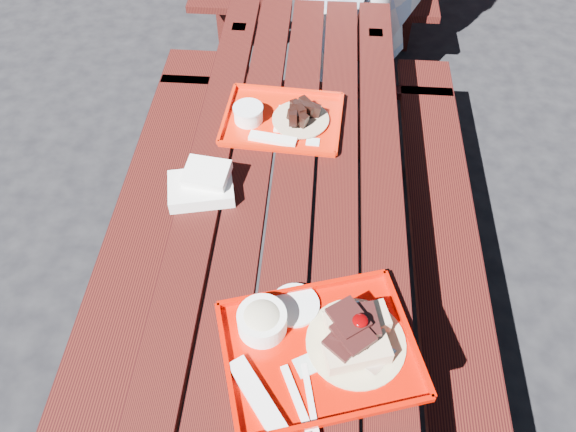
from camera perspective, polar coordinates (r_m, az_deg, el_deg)
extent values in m
plane|color=black|center=(2.46, 0.26, -9.33)|extent=(60.00, 60.00, 0.00)
cube|color=#3D120B|center=(1.90, -8.72, 2.33)|extent=(0.14, 2.40, 0.04)
cube|color=#3D120B|center=(1.88, -4.23, 2.09)|extent=(0.14, 2.40, 0.04)
cube|color=#3D120B|center=(1.87, 0.35, 1.83)|extent=(0.14, 2.40, 0.04)
cube|color=#3D120B|center=(1.86, 4.95, 1.57)|extent=(0.14, 2.40, 0.04)
cube|color=#3D120B|center=(1.88, 9.52, 1.29)|extent=(0.14, 2.40, 0.04)
cube|color=#3D120B|center=(2.20, -14.95, -2.48)|extent=(0.25, 2.40, 0.04)
cube|color=#3D120B|center=(2.90, -10.13, 8.29)|extent=(0.06, 0.06, 0.42)
cube|color=#3D120B|center=(2.16, 15.90, -4.33)|extent=(0.25, 2.40, 0.04)
cube|color=#3D120B|center=(2.87, 13.27, 7.02)|extent=(0.06, 0.06, 0.42)
cube|color=#3D120B|center=(2.83, -4.48, 12.21)|extent=(0.06, 0.06, 0.75)
cube|color=#3D120B|center=(2.81, 7.98, 11.55)|extent=(0.06, 0.06, 0.75)
cube|color=#3D120B|center=(2.77, 1.77, 12.83)|extent=(1.40, 0.06, 0.04)
cube|color=#3D120B|center=(3.78, -6.80, 19.91)|extent=(0.06, 0.06, 0.42)
cube|color=#3D120B|center=(3.75, 11.98, 18.95)|extent=(0.06, 0.06, 0.42)
cube|color=#3D120B|center=(3.54, 7.78, 20.62)|extent=(0.06, 0.06, 0.75)
cube|color=#C20C00|center=(1.53, 3.19, -13.60)|extent=(0.58, 0.50, 0.01)
cube|color=#C20C00|center=(1.61, 1.51, -7.38)|extent=(0.47, 0.15, 0.02)
cube|color=#C20C00|center=(1.45, 5.22, -19.89)|extent=(0.47, 0.15, 0.02)
cube|color=#C20C00|center=(1.57, 12.06, -11.32)|extent=(0.12, 0.37, 0.02)
cube|color=#C20C00|center=(1.50, -6.18, -15.10)|extent=(0.12, 0.37, 0.02)
cylinder|color=#C1B386|center=(1.54, 6.90, -12.63)|extent=(0.27, 0.27, 0.01)
cube|color=beige|center=(1.49, 7.03, -13.57)|extent=(0.18, 0.12, 0.05)
cube|color=beige|center=(1.53, 7.02, -10.57)|extent=(0.18, 0.12, 0.05)
ellipsoid|color=#500001|center=(1.43, 7.41, -10.24)|extent=(0.04, 0.04, 0.02)
cylinder|color=white|center=(1.53, -2.64, -10.62)|extent=(0.13, 0.13, 0.07)
ellipsoid|color=beige|center=(1.51, -2.67, -10.26)|extent=(0.11, 0.11, 0.05)
cylinder|color=white|center=(1.58, 0.70, -9.04)|extent=(0.14, 0.14, 0.01)
cube|color=white|center=(1.47, -3.16, -17.81)|extent=(0.17, 0.21, 0.02)
cube|color=white|center=(1.47, 0.83, -17.96)|extent=(0.09, 0.17, 0.01)
cube|color=white|center=(1.47, 2.26, -18.09)|extent=(0.06, 0.19, 0.01)
cube|color=silver|center=(1.51, 1.84, -14.92)|extent=(0.08, 0.08, 0.00)
cube|color=red|center=(2.10, -0.55, 9.65)|extent=(0.44, 0.35, 0.01)
cube|color=red|center=(2.21, 0.05, 12.66)|extent=(0.42, 0.04, 0.02)
cube|color=red|center=(1.97, -1.22, 6.89)|extent=(0.42, 0.04, 0.02)
cube|color=red|center=(2.07, 5.23, 9.39)|extent=(0.03, 0.32, 0.02)
cube|color=red|center=(2.12, -6.23, 10.39)|extent=(0.03, 0.32, 0.02)
cube|color=white|center=(2.09, 0.75, 9.73)|extent=(0.15, 0.15, 0.01)
cylinder|color=tan|center=(2.08, 1.28, 9.82)|extent=(0.21, 0.21, 0.01)
cylinder|color=white|center=(2.08, -4.05, 10.25)|extent=(0.10, 0.10, 0.05)
cylinder|color=white|center=(2.06, -4.09, 10.87)|extent=(0.11, 0.11, 0.01)
cube|color=silver|center=(2.01, -1.56, 7.84)|extent=(0.18, 0.07, 0.01)
cube|color=white|center=(2.01, 2.54, 7.54)|extent=(0.05, 0.04, 0.00)
cube|color=white|center=(1.86, -8.83, 2.74)|extent=(0.24, 0.19, 0.05)
cube|color=white|center=(1.84, -8.26, 4.26)|extent=(0.16, 0.13, 0.04)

